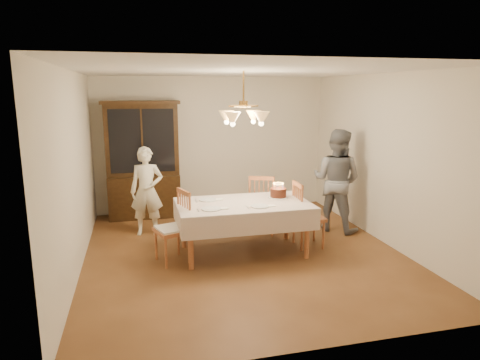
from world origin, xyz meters
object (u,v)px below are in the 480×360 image
object	(u,v)px
china_hutch	(143,162)
elderly_woman	(147,191)
dining_table	(243,208)
birthday_cake	(278,193)
chair_far_side	(262,207)

from	to	relation	value
china_hutch	elderly_woman	xyz separation A→B (m)	(0.02, -1.06, -0.31)
dining_table	birthday_cake	xyz separation A→B (m)	(0.58, 0.15, 0.15)
dining_table	chair_far_side	size ratio (longest dim) A/B	1.90
chair_far_side	elderly_woman	distance (m)	1.91
china_hutch	chair_far_side	bearing A→B (deg)	-38.08
dining_table	china_hutch	size ratio (longest dim) A/B	0.88
chair_far_side	elderly_woman	size ratio (longest dim) A/B	0.69
elderly_woman	birthday_cake	size ratio (longest dim) A/B	4.85
elderly_woman	birthday_cake	world-z (taller)	elderly_woman
chair_far_side	china_hutch	bearing A→B (deg)	141.92
dining_table	china_hutch	xyz separation A→B (m)	(-1.35, 2.25, 0.36)
dining_table	birthday_cake	distance (m)	0.62
china_hutch	elderly_woman	distance (m)	1.11
birthday_cake	dining_table	bearing A→B (deg)	-165.07
dining_table	elderly_woman	distance (m)	1.78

